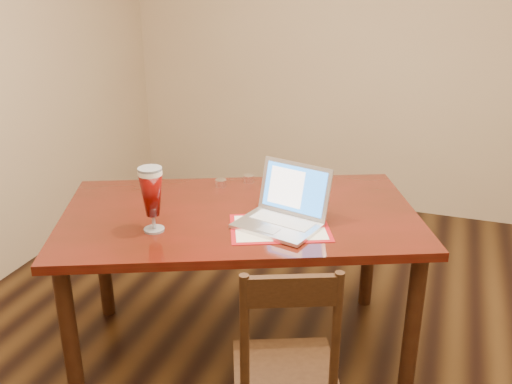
% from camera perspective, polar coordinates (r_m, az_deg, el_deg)
% --- Properties ---
extents(room_shell, '(4.51, 5.01, 2.71)m').
position_cam_1_polar(room_shell, '(2.08, 8.70, 17.21)').
color(room_shell, tan).
rests_on(room_shell, ground).
extents(dining_table, '(1.95, 1.56, 1.10)m').
position_cam_1_polar(dining_table, '(2.80, -1.70, -3.71)').
color(dining_table, '#4A0F09').
rests_on(dining_table, ground).
extents(dining_chair, '(0.52, 0.51, 0.95)m').
position_cam_1_polar(dining_chair, '(2.33, 2.98, -17.45)').
color(dining_chair, '#321D0E').
rests_on(dining_chair, ground).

